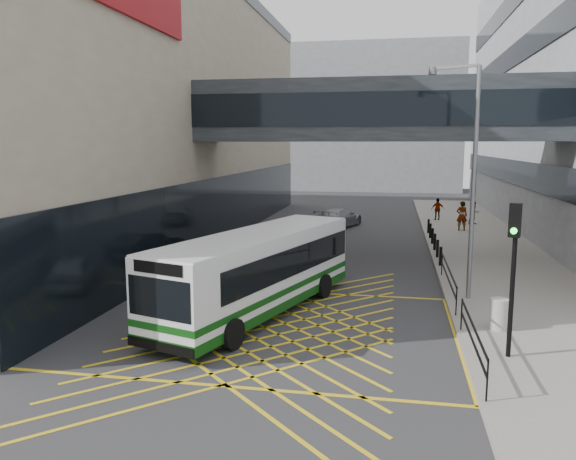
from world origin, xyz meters
The scene contains 18 objects.
ground centered at (0.00, 0.00, 0.00)m, with size 120.00×120.00×0.00m, color #333335.
building_whsmith centered at (-17.98, 16.00, 8.00)m, with size 24.17×42.00×16.00m.
building_far centered at (-2.00, 60.00, 9.00)m, with size 28.00×16.00×18.00m, color gray.
skybridge centered at (3.00, 12.00, 7.50)m, with size 20.00×4.10×3.00m.
pavement centered at (9.00, 15.00, 0.08)m, with size 6.00×54.00×0.16m, color gray.
box_junction centered at (0.00, 0.00, 0.00)m, with size 12.00×9.00×0.01m.
bus centered at (-0.55, 1.57, 1.54)m, with size 5.34×10.48×2.87m.
car_white centered at (-2.89, 3.59, 0.69)m, with size 1.78×4.36×1.39m, color white.
car_dark centered at (-3.40, 9.49, 0.73)m, with size 1.82×4.65×1.46m, color black.
car_silver centered at (0.18, 22.50, 0.75)m, with size 2.04×4.83×1.50m, color gray.
traffic_light centered at (7.12, -1.66, 2.90)m, with size 0.34×0.50×4.22m.
street_lamp centered at (6.65, 4.40, 5.02)m, with size 1.87×0.97×8.53m.
litter_bin centered at (7.30, 0.76, 0.65)m, with size 0.57×0.57×0.98m, color #ADA89E.
kerb_railings centered at (6.15, 1.78, 0.88)m, with size 0.05×12.54×1.00m.
bollards centered at (6.25, 15.00, 0.61)m, with size 0.14×10.14×0.90m.
pedestrian_a centered at (8.48, 21.53, 1.14)m, with size 0.78×0.55×1.95m, color gray.
pedestrian_b centered at (9.69, 24.73, 0.97)m, with size 0.79×0.46×1.62m, color gray.
pedestrian_c centered at (7.29, 26.51, 0.98)m, with size 0.97×0.46×1.64m, color gray.
Camera 1 is at (3.97, -17.01, 5.91)m, focal length 35.00 mm.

